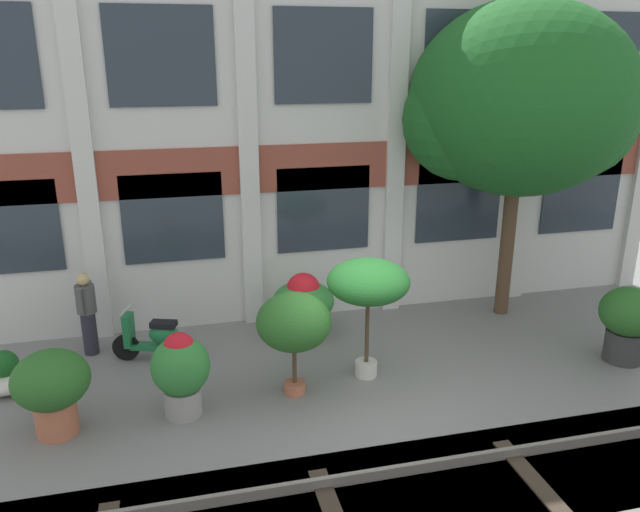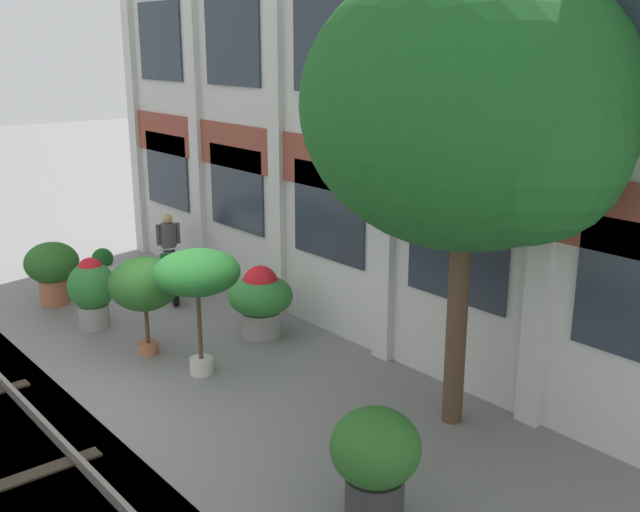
% 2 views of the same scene
% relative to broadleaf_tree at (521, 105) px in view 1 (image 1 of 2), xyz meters
% --- Properties ---
extents(ground_plane, '(80.00, 80.00, 0.00)m').
position_rel_broadleaf_tree_xyz_m(ground_plane, '(-3.66, -2.31, -4.27)').
color(ground_plane, slate).
extents(apartment_facade, '(14.97, 0.64, 7.06)m').
position_rel_broadleaf_tree_xyz_m(apartment_facade, '(-3.66, 1.06, -0.74)').
color(apartment_facade, silver).
rests_on(apartment_facade, ground).
extents(broadleaf_tree, '(4.47, 4.26, 6.21)m').
position_rel_broadleaf_tree_xyz_m(broadleaf_tree, '(0.00, 0.00, 0.00)').
color(broadleaf_tree, '#4C3826').
rests_on(broadleaf_tree, ground).
extents(potted_plant_stone_basin, '(1.00, 1.00, 1.36)m').
position_rel_broadleaf_tree_xyz_m(potted_plant_stone_basin, '(1.00, -2.47, -3.48)').
color(potted_plant_stone_basin, '#333333').
rests_on(potted_plant_stone_basin, ground).
extents(potted_plant_glazed_jar, '(1.16, 1.16, 1.31)m').
position_rel_broadleaf_tree_xyz_m(potted_plant_glazed_jar, '(-4.31, -0.23, -3.55)').
color(potted_plant_glazed_jar, gray).
rests_on(potted_plant_glazed_jar, ground).
extents(potted_plant_low_pan, '(1.35, 1.35, 2.05)m').
position_rel_broadleaf_tree_xyz_m(potted_plant_low_pan, '(-3.59, -1.91, -2.61)').
color(potted_plant_low_pan, beige).
rests_on(potted_plant_low_pan, ground).
extents(potted_plant_ribbed_drum, '(1.07, 1.07, 1.28)m').
position_rel_broadleaf_tree_xyz_m(potted_plant_ribbed_drum, '(-8.42, -2.46, -3.50)').
color(potted_plant_ribbed_drum, '#B76647').
rests_on(potted_plant_ribbed_drum, ground).
extents(potted_plant_wide_bowl, '(0.87, 0.87, 0.69)m').
position_rel_broadleaf_tree_xyz_m(potted_plant_wide_bowl, '(-9.41, -0.97, -4.01)').
color(potted_plant_wide_bowl, beige).
rests_on(potted_plant_wide_bowl, ground).
extents(potted_plant_fluted_column, '(0.87, 0.87, 1.34)m').
position_rel_broadleaf_tree_xyz_m(potted_plant_fluted_column, '(-6.64, -2.39, -3.51)').
color(potted_plant_fluted_column, gray).
rests_on(potted_plant_fluted_column, ground).
extents(potted_plant_terracotta_small, '(1.18, 1.18, 1.70)m').
position_rel_broadleaf_tree_xyz_m(potted_plant_terracotta_small, '(-4.88, -2.18, -3.04)').
color(potted_plant_terracotta_small, '#B76647').
rests_on(potted_plant_terracotta_small, ground).
extents(scooter_near_curb, '(1.33, 0.67, 0.98)m').
position_rel_broadleaf_tree_xyz_m(scooter_near_curb, '(-7.07, -0.52, -3.83)').
color(scooter_near_curb, black).
rests_on(scooter_near_curb, ground).
extents(resident_by_doorway, '(0.34, 0.51, 1.54)m').
position_rel_broadleaf_tree_xyz_m(resident_by_doorway, '(-8.20, 0.06, -3.44)').
color(resident_by_doorway, '#282833').
rests_on(resident_by_doorway, ground).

